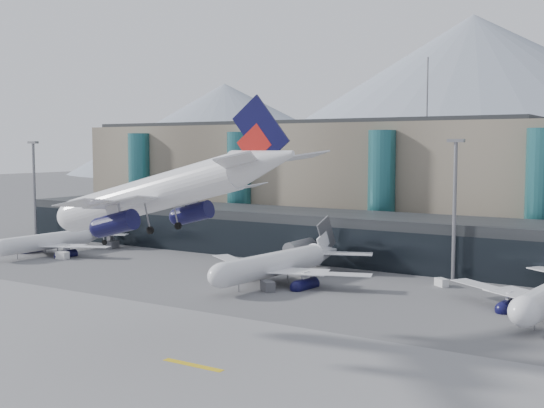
{
  "coord_description": "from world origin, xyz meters",
  "views": [
    {
      "loc": [
        66.4,
        -73.13,
        24.29
      ],
      "look_at": [
        1.2,
        32.0,
        13.79
      ],
      "focal_mm": 45.0,
      "sensor_mm": 36.0,
      "label": 1
    }
  ],
  "objects_px": {
    "hero_jet": "(173,182)",
    "veh_c": "(268,286)",
    "lightmast_mid": "(455,201)",
    "jet_parked_left": "(60,235)",
    "lightmast_left": "(34,184)",
    "veh_f": "(113,245)",
    "veh_a": "(62,255)",
    "veh_b": "(228,267)",
    "veh_g": "(441,282)",
    "jet_parked_mid": "(286,255)"
  },
  "relations": [
    {
      "from": "lightmast_left",
      "to": "veh_f",
      "type": "bearing_deg",
      "value": -2.85
    },
    {
      "from": "veh_c",
      "to": "veh_a",
      "type": "bearing_deg",
      "value": -146.09
    },
    {
      "from": "lightmast_mid",
      "to": "veh_a",
      "type": "relative_size",
      "value": 9.15
    },
    {
      "from": "veh_c",
      "to": "hero_jet",
      "type": "bearing_deg",
      "value": -39.92
    },
    {
      "from": "hero_jet",
      "to": "jet_parked_left",
      "type": "xyz_separation_m",
      "value": [
        -69.07,
        42.02,
        -16.05
      ]
    },
    {
      "from": "jet_parked_left",
      "to": "lightmast_mid",
      "type": "bearing_deg",
      "value": -77.31
    },
    {
      "from": "veh_b",
      "to": "jet_parked_mid",
      "type": "bearing_deg",
      "value": -99.97
    },
    {
      "from": "veh_a",
      "to": "veh_g",
      "type": "bearing_deg",
      "value": 8.34
    },
    {
      "from": "jet_parked_left",
      "to": "veh_a",
      "type": "xyz_separation_m",
      "value": [
        7.25,
        -5.62,
        -3.2
      ]
    },
    {
      "from": "veh_a",
      "to": "veh_b",
      "type": "height_order",
      "value": "veh_a"
    },
    {
      "from": "veh_f",
      "to": "jet_parked_left",
      "type": "bearing_deg",
      "value": 144.21
    },
    {
      "from": "lightmast_mid",
      "to": "jet_parked_mid",
      "type": "xyz_separation_m",
      "value": [
        -25.91,
        -16.01,
        -9.84
      ]
    },
    {
      "from": "jet_parked_mid",
      "to": "jet_parked_left",
      "type": "bearing_deg",
      "value": 96.63
    },
    {
      "from": "jet_parked_mid",
      "to": "veh_b",
      "type": "distance_m",
      "value": 15.36
    },
    {
      "from": "lightmast_mid",
      "to": "lightmast_left",
      "type": "bearing_deg",
      "value": -178.44
    },
    {
      "from": "lightmast_left",
      "to": "veh_g",
      "type": "bearing_deg",
      "value": -1.75
    },
    {
      "from": "lightmast_mid",
      "to": "hero_jet",
      "type": "distance_m",
      "value": 60.43
    },
    {
      "from": "veh_b",
      "to": "veh_f",
      "type": "height_order",
      "value": "veh_f"
    },
    {
      "from": "jet_parked_mid",
      "to": "lightmast_left",
      "type": "bearing_deg",
      "value": 88.15
    },
    {
      "from": "veh_c",
      "to": "veh_g",
      "type": "distance_m",
      "value": 30.49
    },
    {
      "from": "veh_b",
      "to": "veh_g",
      "type": "relative_size",
      "value": 1.04
    },
    {
      "from": "hero_jet",
      "to": "veh_b",
      "type": "bearing_deg",
      "value": 117.06
    },
    {
      "from": "veh_f",
      "to": "veh_g",
      "type": "xyz_separation_m",
      "value": [
        80.67,
        -1.9,
        -0.19
      ]
    },
    {
      "from": "veh_a",
      "to": "veh_f",
      "type": "distance_m",
      "value": 16.94
    },
    {
      "from": "jet_parked_left",
      "to": "veh_a",
      "type": "bearing_deg",
      "value": -125.4
    },
    {
      "from": "veh_a",
      "to": "veh_g",
      "type": "distance_m",
      "value": 80.22
    },
    {
      "from": "hero_jet",
      "to": "veh_c",
      "type": "distance_m",
      "value": 37.95
    },
    {
      "from": "hero_jet",
      "to": "jet_parked_mid",
      "type": "relative_size",
      "value": 1.04
    },
    {
      "from": "veh_c",
      "to": "veh_g",
      "type": "height_order",
      "value": "veh_c"
    },
    {
      "from": "lightmast_left",
      "to": "veh_b",
      "type": "xyz_separation_m",
      "value": [
        69.43,
        -10.54,
        -13.71
      ]
    },
    {
      "from": "jet_parked_left",
      "to": "veh_a",
      "type": "distance_m",
      "value": 9.71
    },
    {
      "from": "lightmast_mid",
      "to": "veh_g",
      "type": "height_order",
      "value": "lightmast_mid"
    },
    {
      "from": "hero_jet",
      "to": "veh_a",
      "type": "bearing_deg",
      "value": 148.55
    },
    {
      "from": "lightmast_left",
      "to": "veh_f",
      "type": "relative_size",
      "value": 8.07
    },
    {
      "from": "hero_jet",
      "to": "veh_g",
      "type": "bearing_deg",
      "value": 70.72
    },
    {
      "from": "lightmast_mid",
      "to": "veh_g",
      "type": "bearing_deg",
      "value": -90.69
    },
    {
      "from": "jet_parked_left",
      "to": "veh_a",
      "type": "relative_size",
      "value": 11.71
    },
    {
      "from": "veh_a",
      "to": "veh_c",
      "type": "relative_size",
      "value": 0.9
    },
    {
      "from": "jet_parked_left",
      "to": "veh_a",
      "type": "height_order",
      "value": "jet_parked_left"
    },
    {
      "from": "jet_parked_left",
      "to": "veh_f",
      "type": "relative_size",
      "value": 10.32
    },
    {
      "from": "veh_a",
      "to": "veh_f",
      "type": "relative_size",
      "value": 0.88
    },
    {
      "from": "veh_b",
      "to": "veh_f",
      "type": "bearing_deg",
      "value": 76.85
    },
    {
      "from": "lightmast_left",
      "to": "veh_c",
      "type": "relative_size",
      "value": 8.2
    },
    {
      "from": "hero_jet",
      "to": "veh_f",
      "type": "bearing_deg",
      "value": 139.14
    },
    {
      "from": "veh_f",
      "to": "veh_a",
      "type": "bearing_deg",
      "value": 176.17
    },
    {
      "from": "veh_c",
      "to": "veh_b",
      "type": "bearing_deg",
      "value": -177.22
    },
    {
      "from": "hero_jet",
      "to": "veh_c",
      "type": "relative_size",
      "value": 12.44
    },
    {
      "from": "jet_parked_mid",
      "to": "veh_c",
      "type": "relative_size",
      "value": 11.96
    },
    {
      "from": "jet_parked_mid",
      "to": "veh_f",
      "type": "distance_m",
      "value": 56.17
    },
    {
      "from": "hero_jet",
      "to": "jet_parked_left",
      "type": "relative_size",
      "value": 1.19
    }
  ]
}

